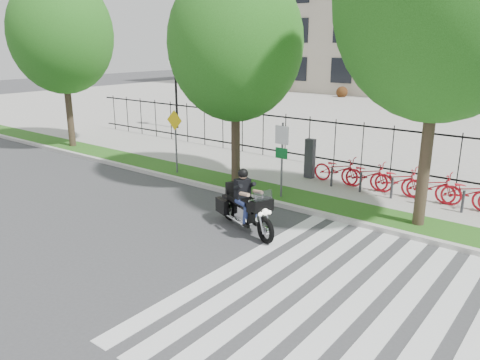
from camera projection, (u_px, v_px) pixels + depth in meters
The scene contains 14 objects.
ground at pixel (174, 241), 12.53m from camera, with size 120.00×120.00×0.00m, color #3B3B3E.
curb at pixel (262, 200), 15.61m from camera, with size 60.00×0.20×0.15m, color #BAB6AF.
grass_verge at pixel (277, 194), 16.25m from camera, with size 60.00×1.50×0.15m, color #204C13.
sidewalk at pixel (312, 178), 18.14m from camera, with size 60.00×3.50×0.15m, color gray.
plaza at pixel (442, 121), 31.41m from camera, with size 80.00×34.00×0.10m, color gray.
crosswalk_stripes at pixel (338, 300), 9.68m from camera, with size 5.70×8.00×0.01m, color silver, non-canonical shape.
iron_fence at pixel (335, 143), 19.16m from camera, with size 30.00×0.06×2.00m, color black, non-canonical shape.
lamp_post_left at pixel (176, 76), 27.78m from camera, with size 1.06×0.70×4.25m.
street_tree_0 at pixel (62, 34), 21.98m from camera, with size 4.83×4.83×8.13m.
street_tree_1 at pixel (235, 44), 15.91m from camera, with size 4.64×4.64×7.62m.
bike_share_station at pixel (412, 183), 15.49m from camera, with size 7.84×0.88×1.50m.
sign_pole_regulatory at pixel (282, 150), 15.26m from camera, with size 0.50×0.09×2.50m.
sign_pole_warning at pixel (175, 133), 18.17m from camera, with size 0.78×0.09×2.49m.
motorcycle_rider at pixel (246, 206), 13.09m from camera, with size 2.62×1.43×2.14m.
Camera 1 is at (8.51, -8.01, 5.12)m, focal length 35.00 mm.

